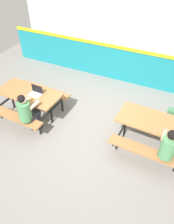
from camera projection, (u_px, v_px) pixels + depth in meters
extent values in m
cube|color=gray|center=(85.00, 132.00, 5.68)|extent=(10.00, 10.00, 0.02)
cube|color=teal|center=(121.00, 65.00, 7.19)|extent=(8.00, 0.12, 1.10)
cube|color=yellow|center=(123.00, 48.00, 6.75)|extent=(8.00, 0.03, 0.10)
cube|color=silver|center=(126.00, 22.00, 6.31)|extent=(6.72, 0.12, 1.40)
cube|color=#9E6B3D|center=(28.00, 93.00, 5.71)|extent=(1.70, 0.82, 0.04)
cube|color=#9E6B3D|center=(14.00, 116.00, 5.47)|extent=(1.60, 0.35, 0.04)
cube|color=#9E6B3D|center=(45.00, 90.00, 6.33)|extent=(1.60, 0.35, 0.04)
cube|color=black|center=(12.00, 98.00, 6.18)|extent=(0.04, 0.04, 0.70)
cube|color=black|center=(12.00, 96.00, 6.16)|extent=(0.10, 1.55, 0.04)
cube|color=black|center=(0.00, 112.00, 5.94)|extent=(0.04, 0.04, 0.41)
cube|color=black|center=(25.00, 92.00, 6.62)|extent=(0.04, 0.04, 0.41)
cube|color=black|center=(51.00, 112.00, 5.72)|extent=(0.04, 0.04, 0.70)
cube|color=black|center=(51.00, 111.00, 5.69)|extent=(0.10, 1.55, 0.04)
cube|color=black|center=(40.00, 128.00, 5.47)|extent=(0.04, 0.04, 0.41)
cube|color=black|center=(62.00, 105.00, 6.15)|extent=(0.04, 0.04, 0.41)
cube|color=#9E6B3D|center=(156.00, 122.00, 4.88)|extent=(1.70, 0.82, 0.04)
cube|color=#9E6B3D|center=(145.00, 151.00, 4.64)|extent=(1.60, 0.35, 0.04)
cube|color=#9E6B3D|center=(160.00, 115.00, 5.50)|extent=(1.60, 0.35, 0.04)
cube|color=black|center=(125.00, 125.00, 5.35)|extent=(0.04, 0.04, 0.70)
cube|color=black|center=(126.00, 124.00, 5.33)|extent=(0.10, 1.55, 0.04)
cube|color=black|center=(117.00, 143.00, 5.11)|extent=(0.04, 0.04, 0.41)
cube|color=black|center=(132.00, 117.00, 5.79)|extent=(0.04, 0.04, 0.41)
cylinder|color=#2D2D38|center=(34.00, 119.00, 5.71)|extent=(0.11, 0.11, 0.45)
cylinder|color=#2D2D38|center=(40.00, 121.00, 5.64)|extent=(0.11, 0.11, 0.45)
cube|color=#2D2D38|center=(31.00, 115.00, 5.39)|extent=(0.32, 0.39, 0.12)
cylinder|color=#4C8C59|center=(25.00, 111.00, 5.12)|extent=(0.30, 0.30, 0.48)
cylinder|color=beige|center=(25.00, 102.00, 5.24)|extent=(0.09, 0.30, 0.08)
cylinder|color=beige|center=(34.00, 105.00, 5.14)|extent=(0.09, 0.30, 0.08)
sphere|color=beige|center=(23.00, 99.00, 4.92)|extent=(0.20, 0.20, 0.20)
sphere|color=black|center=(21.00, 99.00, 4.87)|extent=(0.18, 0.18, 0.18)
cylinder|color=#2D2D38|center=(161.00, 152.00, 4.88)|extent=(0.11, 0.11, 0.45)
cylinder|color=#2D2D38|center=(170.00, 155.00, 4.82)|extent=(0.11, 0.11, 0.45)
cube|color=#2D2D38|center=(167.00, 150.00, 4.56)|extent=(0.32, 0.39, 0.12)
cylinder|color=#4C8C59|center=(168.00, 148.00, 4.29)|extent=(0.30, 0.30, 0.48)
cylinder|color=tan|center=(164.00, 135.00, 4.41)|extent=(0.09, 0.30, 0.08)
sphere|color=tan|center=(172.00, 135.00, 4.09)|extent=(0.20, 0.20, 0.20)
sphere|color=black|center=(173.00, 135.00, 4.05)|extent=(0.18, 0.18, 0.18)
cube|color=silver|center=(35.00, 95.00, 5.62)|extent=(0.33, 0.23, 0.01)
cube|color=black|center=(37.00, 89.00, 5.61)|extent=(0.32, 0.02, 0.21)
cube|color=#3F724C|center=(172.00, 116.00, 5.78)|extent=(0.30, 0.18, 0.44)
cube|color=#3F724C|center=(172.00, 116.00, 5.90)|extent=(0.21, 0.04, 0.19)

